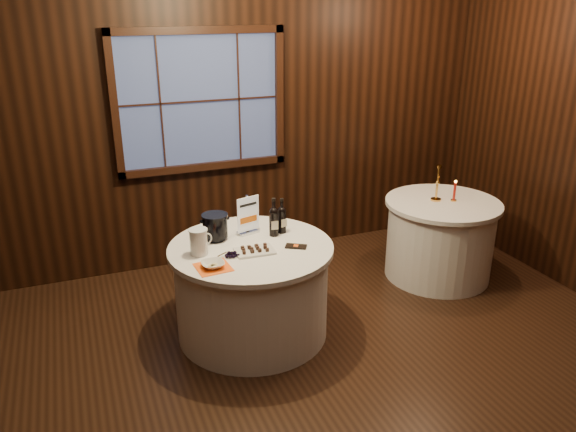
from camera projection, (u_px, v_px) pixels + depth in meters
name	position (u px, v px, depth m)	size (l,w,h in m)	color
ground	(300.00, 408.00, 3.73)	(6.00, 6.00, 0.00)	black
back_wall	(201.00, 112.00, 5.33)	(6.00, 0.10, 3.00)	black
main_table	(252.00, 289.00, 4.46)	(1.28, 1.28, 0.77)	white
side_table	(440.00, 239.00, 5.41)	(1.08, 1.08, 0.77)	white
sign_stand	(248.00, 221.00, 4.51)	(0.20, 0.14, 0.32)	silver
port_bottle_left	(274.00, 220.00, 4.46)	(0.08, 0.08, 0.32)	black
port_bottle_right	(282.00, 218.00, 4.52)	(0.07, 0.08, 0.29)	black
ice_bucket	(215.00, 226.00, 4.39)	(0.21, 0.21, 0.21)	black
chocolate_plate	(255.00, 250.00, 4.21)	(0.30, 0.21, 0.04)	silver
chocolate_box	(296.00, 246.00, 4.29)	(0.16, 0.08, 0.01)	black
grape_bunch	(232.00, 254.00, 4.14)	(0.18, 0.11, 0.04)	black
glass_pitcher	(199.00, 242.00, 4.14)	(0.19, 0.14, 0.20)	silver
orange_napkin	(213.00, 267.00, 3.97)	(0.24, 0.24, 0.00)	#FF5D15
cracker_bowl	(213.00, 264.00, 3.96)	(0.16, 0.16, 0.04)	silver
brass_candlestick	(437.00, 188.00, 5.25)	(0.10, 0.10, 0.34)	gold
red_candle	(454.00, 193.00, 5.25)	(0.06, 0.06, 0.20)	gold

